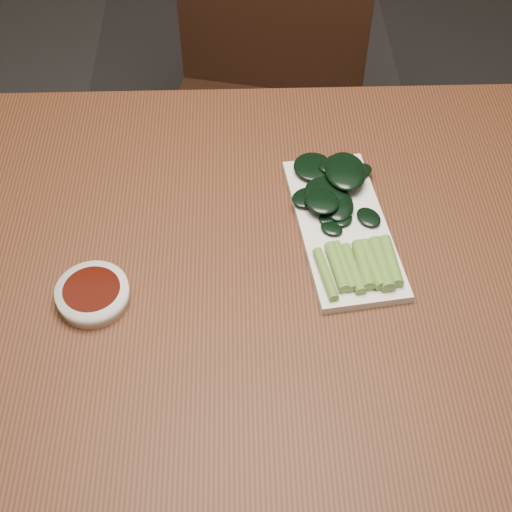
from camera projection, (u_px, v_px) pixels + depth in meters
name	position (u px, v px, depth m)	size (l,w,h in m)	color
ground	(258.00, 461.00, 1.65)	(6.00, 6.00, 0.00)	#2E2C2C
table	(258.00, 283.00, 1.13)	(1.40, 0.80, 0.75)	#4D2816
chair_far	(262.00, 105.00, 1.71)	(0.55, 0.55, 0.89)	black
sauce_bowl	(93.00, 294.00, 1.00)	(0.10, 0.10, 0.03)	silver
serving_plate	(343.00, 227.00, 1.10)	(0.17, 0.32, 0.01)	silver
gai_lan	(342.00, 210.00, 1.09)	(0.16, 0.30, 0.03)	olive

